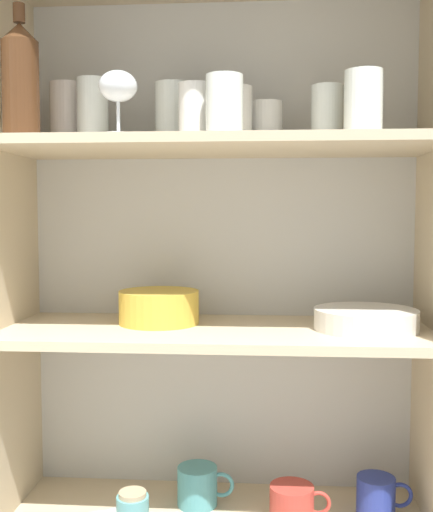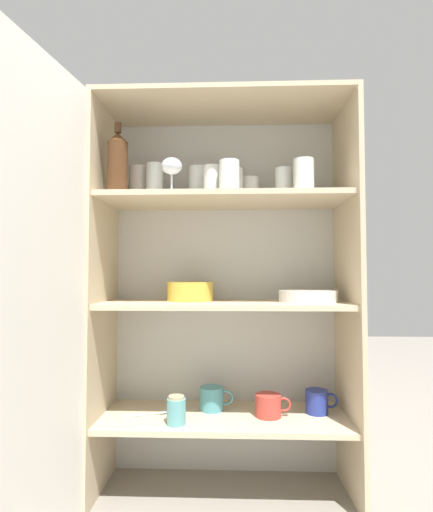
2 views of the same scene
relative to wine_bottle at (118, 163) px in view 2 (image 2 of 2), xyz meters
The scene contains 26 objects.
cupboard_back_panel 0.69m from the wine_bottle, 34.10° to the left, with size 0.96×0.02×1.47m, color silver.
cupboard_side_left 0.52m from the wine_bottle, 131.39° to the left, with size 0.02×0.38×1.47m, color #CCB793.
cupboard_side_right 1.01m from the wine_bottle, ahead, with size 0.02×0.38×1.47m, color #CCB793.
cupboard_top_panel 0.47m from the wine_bottle, 12.53° to the left, with size 0.96×0.38×0.02m, color #CCB793.
shelf_board_lower 1.04m from the wine_bottle, 12.53° to the left, with size 0.93×0.34×0.02m, color beige.
shelf_board_middle 0.67m from the wine_bottle, 12.53° to the left, with size 0.93×0.34×0.02m, color beige.
shelf_board_upper 0.42m from the wine_bottle, 12.53° to the left, with size 0.93×0.34×0.02m, color beige.
cupboard_door 0.62m from the wine_bottle, 109.94° to the right, with size 0.09×0.48×1.47m.
tumbler_glass_0 0.17m from the wine_bottle, 76.06° to the left, with size 0.08×0.08×0.15m.
tumbler_glass_1 0.42m from the wine_bottle, ahead, with size 0.07×0.07×0.12m.
tumbler_glass_2 0.33m from the wine_bottle, 28.29° to the left, with size 0.08×0.08×0.14m.
tumbler_glass_3 0.45m from the wine_bottle, 14.50° to the left, with size 0.08×0.08×0.12m.
tumbler_glass_4 0.65m from the wine_bottle, 10.92° to the left, with size 0.07×0.07×0.12m.
tumbler_glass_5 0.36m from the wine_bottle, ahead, with size 0.07×0.07×0.12m.
tumbler_glass_6 0.70m from the wine_bottle, ahead, with size 0.08×0.08×0.13m.
tumbler_glass_7 0.17m from the wine_bottle, 45.13° to the left, with size 0.07×0.07×0.14m.
tumbler_glass_8 0.53m from the wine_bottle, 18.54° to the left, with size 0.08×0.08×0.10m.
wine_glass_0 0.21m from the wine_bottle, ahead, with size 0.08×0.08×0.13m.
wine_bottle is the anchor object (origin of this frame).
plate_stack_white 0.88m from the wine_bottle, ahead, with size 0.22×0.22×0.04m.
mixing_bowl_large 0.56m from the wine_bottle, 26.51° to the left, with size 0.18×0.18×0.08m.
coffee_mug_primary 1.19m from the wine_bottle, ahead, with size 0.12×0.09×0.09m.
coffee_mug_extra_1 0.98m from the wine_bottle, 21.91° to the left, with size 0.13×0.09×0.09m.
coffee_mug_extra_2 1.07m from the wine_bottle, ahead, with size 0.13×0.10×0.08m.
storage_jar 0.93m from the wine_bottle, ahead, with size 0.07×0.07×0.10m.
serving_spoon 0.96m from the wine_bottle, 32.80° to the left, with size 0.16×0.07×0.01m.
Camera 2 is at (0.03, -1.37, 0.82)m, focal length 28.00 mm.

